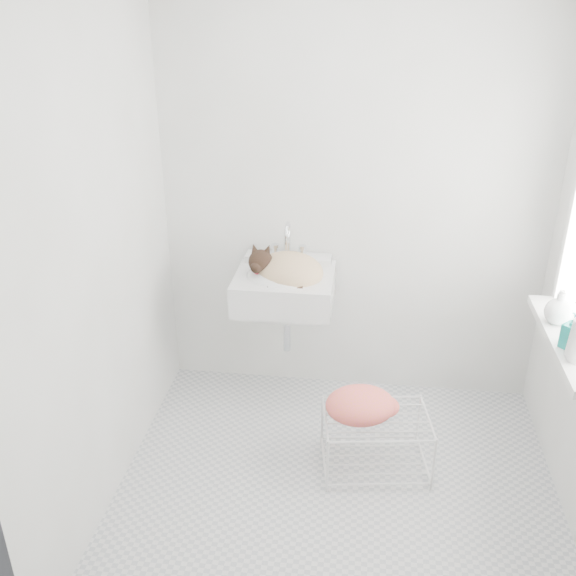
# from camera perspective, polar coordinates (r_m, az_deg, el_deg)

# --- Properties ---
(floor) EXTENTS (2.20, 2.00, 0.02)m
(floor) POSITION_cam_1_polar(r_m,az_deg,el_deg) (3.40, 4.30, -17.55)
(floor) COLOR silver
(floor) RESTS_ON ground
(back_wall) EXTENTS (2.20, 0.02, 2.50)m
(back_wall) POSITION_cam_1_polar(r_m,az_deg,el_deg) (3.65, 5.91, 8.35)
(back_wall) COLOR white
(back_wall) RESTS_ON ground
(left_wall) EXTENTS (0.02, 2.00, 2.50)m
(left_wall) POSITION_cam_1_polar(r_m,az_deg,el_deg) (2.95, -16.72, 3.20)
(left_wall) COLOR white
(left_wall) RESTS_ON ground
(windowsill) EXTENTS (0.16, 0.88, 0.04)m
(windowsill) POSITION_cam_1_polar(r_m,az_deg,el_deg) (3.21, 23.39, -4.39)
(windowsill) COLOR white
(windowsill) RESTS_ON right_wall
(sink) EXTENTS (0.55, 0.48, 0.22)m
(sink) POSITION_cam_1_polar(r_m,az_deg,el_deg) (3.57, -0.30, 1.25)
(sink) COLOR silver
(sink) RESTS_ON back_wall
(faucet) EXTENTS (0.20, 0.14, 0.20)m
(faucet) POSITION_cam_1_polar(r_m,az_deg,el_deg) (3.68, 0.07, 4.38)
(faucet) COLOR silver
(faucet) RESTS_ON sink
(cat) EXTENTS (0.44, 0.38, 0.25)m
(cat) POSITION_cam_1_polar(r_m,az_deg,el_deg) (3.54, -0.11, 1.71)
(cat) COLOR tan
(cat) RESTS_ON sink
(wire_rack) EXTENTS (0.58, 0.44, 0.32)m
(wire_rack) POSITION_cam_1_polar(r_m,az_deg,el_deg) (3.47, 7.73, -13.45)
(wire_rack) COLOR white
(wire_rack) RESTS_ON floor
(towel) EXTENTS (0.41, 0.33, 0.15)m
(towel) POSITION_cam_1_polar(r_m,az_deg,el_deg) (3.33, 6.39, -10.90)
(towel) COLOR #C97C05
(towel) RESTS_ON wire_rack
(bottle_a) EXTENTS (0.12, 0.12, 0.23)m
(bottle_a) POSITION_cam_1_polar(r_m,az_deg,el_deg) (3.04, 24.15, -5.85)
(bottle_a) COLOR white
(bottle_a) RESTS_ON windowsill
(bottle_b) EXTENTS (0.11, 0.11, 0.17)m
(bottle_b) POSITION_cam_1_polar(r_m,az_deg,el_deg) (3.12, 23.66, -4.86)
(bottle_b) COLOR #0F7B73
(bottle_b) RESTS_ON windowsill
(bottle_c) EXTENTS (0.15, 0.15, 0.17)m
(bottle_c) POSITION_cam_1_polar(r_m,az_deg,el_deg) (3.32, 22.68, -2.84)
(bottle_c) COLOR white
(bottle_c) RESTS_ON windowsill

